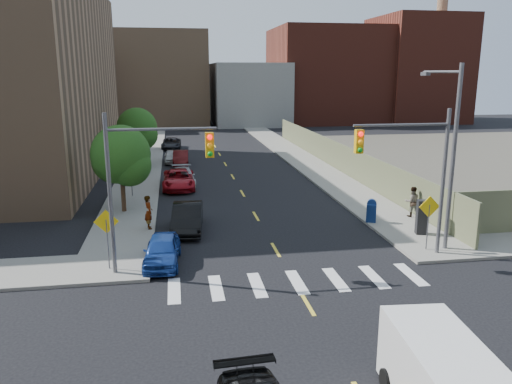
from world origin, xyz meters
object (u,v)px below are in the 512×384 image
object	(u,v)px
parked_car_maroon	(181,158)
pedestrian_west	(149,212)
pedestrian_east	(412,202)
parked_car_silver	(183,177)
mailbox	(371,211)
parked_car_white	(172,156)
payphone	(422,217)
parked_car_grey	(171,143)
parked_car_blue	(162,250)
parked_car_red	(179,179)
parked_car_black	(187,218)

from	to	relation	value
parked_car_maroon	pedestrian_west	xyz separation A→B (m)	(-2.10, -20.26, 0.42)
pedestrian_east	parked_car_silver	bearing A→B (deg)	-32.57
parked_car_maroon	mailbox	bearing A→B (deg)	-61.56
parked_car_white	pedestrian_west	distance (m)	21.47
parked_car_maroon	pedestrian_east	bearing A→B (deg)	-54.89
payphone	parked_car_maroon	bearing A→B (deg)	129.07
parked_car_silver	payphone	world-z (taller)	payphone
parked_car_silver	pedestrian_west	size ratio (longest dim) A/B	2.39
parked_car_maroon	parked_car_grey	world-z (taller)	parked_car_maroon
parked_car_maroon	pedestrian_west	size ratio (longest dim) A/B	2.17
pedestrian_east	payphone	bearing A→B (deg)	80.54
pedestrian_west	parked_car_blue	bearing A→B (deg)	175.83
payphone	pedestrian_west	bearing A→B (deg)	178.53
parked_car_white	parked_car_grey	size ratio (longest dim) A/B	0.82
parked_car_grey	payphone	world-z (taller)	payphone
parked_car_red	parked_car_black	bearing A→B (deg)	-87.52
parked_car_black	parked_car_white	bearing A→B (deg)	97.03
payphone	parked_car_blue	bearing A→B (deg)	-160.99
parked_car_black	mailbox	world-z (taller)	parked_car_black
parked_car_red	pedestrian_west	bearing A→B (deg)	-99.14
parked_car_white	pedestrian_west	xyz separation A→B (m)	(-1.29, -21.43, 0.45)
parked_car_blue	parked_car_grey	world-z (taller)	parked_car_blue
parked_car_blue	mailbox	bearing A→B (deg)	23.72
pedestrian_west	pedestrian_east	world-z (taller)	pedestrian_west
parked_car_black	parked_car_red	bearing A→B (deg)	96.73
parked_car_blue	pedestrian_west	xyz separation A→B (m)	(-0.80, 5.11, 0.42)
parked_car_grey	parked_car_maroon	bearing A→B (deg)	-82.03
parked_car_maroon	pedestrian_east	world-z (taller)	pedestrian_east
parked_car_maroon	pedestrian_west	world-z (taller)	pedestrian_west
parked_car_blue	parked_car_white	world-z (taller)	parked_car_blue
pedestrian_west	payphone	bearing A→B (deg)	-116.08
parked_car_silver	payphone	bearing A→B (deg)	-51.70
parked_car_black	pedestrian_east	world-z (taller)	pedestrian_east
pedestrian_west	parked_car_silver	bearing A→B (deg)	-23.46
mailbox	pedestrian_west	xyz separation A→B (m)	(-12.60, 0.81, 0.28)
parked_car_maroon	payphone	xyz separation A→B (m)	(12.29, -23.58, 0.40)
parked_car_silver	pedestrian_east	world-z (taller)	pedestrian_east
mailbox	parked_car_red	bearing A→B (deg)	158.67
parked_car_silver	parked_car_red	bearing A→B (deg)	-106.69
pedestrian_west	parked_car_white	bearing A→B (deg)	-16.53
parked_car_blue	parked_car_white	bearing A→B (deg)	92.66
parked_car_silver	parked_car_grey	xyz separation A→B (m)	(-0.89, 19.20, -0.02)
parked_car_black	pedestrian_west	bearing A→B (deg)	176.98
parked_car_black	pedestrian_west	xyz separation A→B (m)	(-2.10, 0.29, 0.33)
parked_car_red	mailbox	xyz separation A→B (m)	(10.84, -11.03, 0.10)
parked_car_blue	parked_car_red	bearing A→B (deg)	90.13
mailbox	parked_car_silver	bearing A→B (deg)	154.75
parked_car_grey	pedestrian_west	distance (m)	30.68
parked_car_black	parked_car_maroon	bearing A→B (deg)	94.90
pedestrian_east	parked_car_grey	bearing A→B (deg)	-56.77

